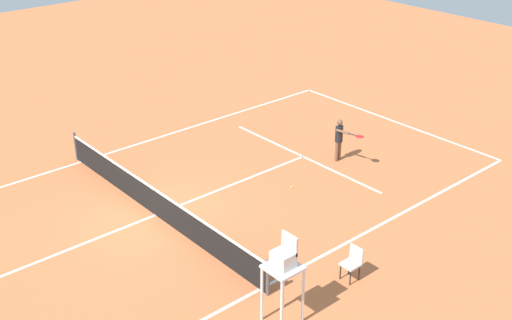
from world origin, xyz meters
TOP-DOWN VIEW (x-y plane):
  - ground_plane at (0.00, 0.00)m, footprint 60.00×60.00m
  - court_lines at (0.00, 0.00)m, footprint 10.11×23.72m
  - tennis_net at (0.00, 0.00)m, footprint 10.71×0.10m
  - player_serving at (-1.10, -7.26)m, footprint 1.28×0.45m
  - tennis_ball at (-1.50, -4.49)m, footprint 0.07×0.07m
  - umpire_chair at (-6.29, 0.40)m, footprint 0.80×0.80m
  - courtside_chair_mid at (-6.24, -2.18)m, footprint 0.44×0.46m

SIDE VIEW (x-z plane):
  - ground_plane at x=0.00m, z-range 0.00..0.00m
  - court_lines at x=0.00m, z-range 0.00..0.01m
  - tennis_ball at x=-1.50m, z-range 0.00..0.07m
  - tennis_net at x=0.00m, z-range -0.04..1.03m
  - courtside_chair_mid at x=-6.24m, z-range 0.06..1.01m
  - player_serving at x=-1.10m, z-range 0.15..1.76m
  - umpire_chair at x=-6.29m, z-range 0.40..2.81m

